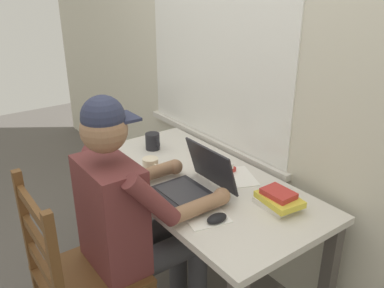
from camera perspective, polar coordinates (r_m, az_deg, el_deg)
ground_plane at (r=2.50m, az=0.60°, el=-19.40°), size 8.00×8.00×0.00m
back_wall at (r=2.18m, az=9.81°, el=12.35°), size 6.00×0.08×2.60m
desk at (r=2.14m, az=0.66°, el=-7.27°), size 1.40×0.69×0.70m
seated_person at (r=1.84m, az=-8.28°, el=-9.76°), size 0.50×0.60×1.26m
wooden_chair at (r=1.89m, az=-15.77°, el=-17.98°), size 0.42×0.42×0.96m
laptop at (r=1.94m, az=0.53°, el=-5.69°), size 0.33×0.30×0.23m
computer_mouse at (r=1.75m, az=3.56°, el=-10.54°), size 0.06×0.10×0.03m
coffee_mug_white at (r=2.15m, az=-5.90°, el=-3.12°), size 0.12×0.08×0.09m
coffee_mug_dark at (r=2.44m, az=-5.62°, el=0.37°), size 0.12×0.09×0.10m
book_stack_main at (r=1.88m, az=12.13°, el=-7.73°), size 0.22×0.17×0.08m
book_stack_side at (r=2.18m, az=3.49°, el=-3.12°), size 0.17×0.14×0.06m
paper_pile_near_laptop at (r=1.81m, az=1.50°, el=-9.78°), size 0.27×0.23×0.01m
paper_pile_back_corner at (r=2.12m, az=6.56°, el=-4.69°), size 0.27×0.24×0.00m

